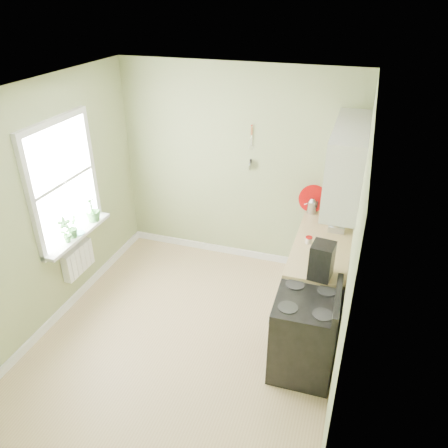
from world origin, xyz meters
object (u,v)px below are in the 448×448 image
(stove, at_px, (304,333))
(coffee_maker, at_px, (321,262))
(stand_mixer, at_px, (338,216))
(kettle, at_px, (312,206))

(stove, xyz_separation_m, coffee_maker, (0.06, 0.35, 0.65))
(stand_mixer, distance_m, kettle, 0.46)
(stove, distance_m, kettle, 1.83)
(stove, distance_m, coffee_maker, 0.74)
(kettle, bearing_deg, stove, -82.48)
(stove, height_order, kettle, kettle)
(coffee_maker, bearing_deg, stand_mixer, 86.70)
(stove, relative_size, coffee_maker, 2.63)
(stand_mixer, relative_size, kettle, 1.84)
(coffee_maker, bearing_deg, kettle, 101.69)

